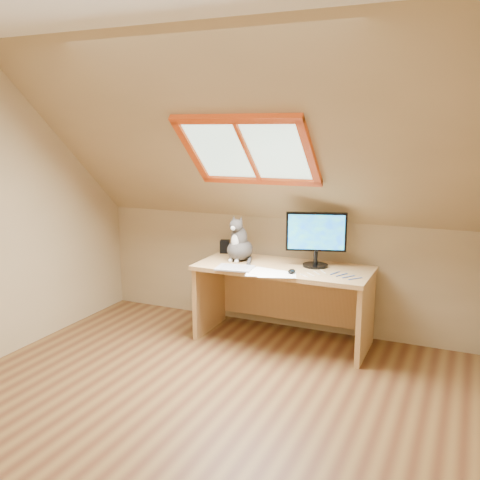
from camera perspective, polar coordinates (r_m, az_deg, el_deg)
The scene contains 10 objects.
ground at distance 3.61m, azimuth -6.04°, elevation -17.87°, with size 3.50×3.50×0.00m, color brown.
room_shell at distance 3.08m, azimuth -7.47°, elevation 5.18°, with size 3.52×3.52×2.41m.
desk at distance 4.58m, azimuth 4.88°, elevation -5.17°, with size 1.45×0.63×0.66m.
monitor at distance 4.42m, azimuth 8.12°, elevation 0.47°, with size 0.48×0.21×0.46m.
cat at distance 4.62m, azimuth -0.07°, elevation -0.46°, with size 0.25×0.29×0.40m.
desk_speaker at distance 4.92m, azimuth -1.63°, elevation -0.70°, with size 0.08×0.08×0.12m, color black.
graphics_tablet at distance 4.37m, azimuth -0.56°, elevation -3.00°, with size 0.29×0.21×0.01m, color #B2B2B7.
mouse at distance 4.25m, azimuth 5.54°, elevation -3.35°, with size 0.06×0.10×0.03m, color black.
papers at distance 4.24m, azimuth 3.02°, elevation -3.52°, with size 0.35×0.30×0.01m.
cables at distance 4.23m, azimuth 9.85°, elevation -3.69°, with size 0.51×0.26×0.01m.
Camera 1 is at (1.59, -2.71, 1.77)m, focal length 40.00 mm.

